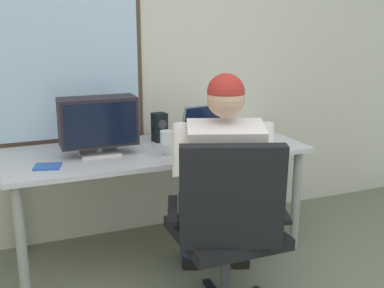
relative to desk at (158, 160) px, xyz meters
The scene contains 9 objects.
wall_rear 0.83m from the desk, 97.64° to the left, with size 5.60×0.08×2.71m.
desk is the anchor object (origin of this frame).
office_chair 0.87m from the desk, 84.09° to the right, with size 0.69×0.61×0.98m.
person_seated 0.64m from the desk, 74.80° to the right, with size 0.67×0.84×1.27m.
crt_monitor 0.47m from the desk, behind, with size 0.46×0.21×0.35m.
laptop 0.42m from the desk, 11.12° to the left, with size 0.36×0.35×0.24m.
wine_glass 0.27m from the desk, 89.65° to the right, with size 0.09×0.09×0.16m.
desk_speaker 0.25m from the desk, 66.68° to the left, with size 0.10×0.10×0.19m.
cd_case 0.72m from the desk, 167.03° to the right, with size 0.17×0.16×0.01m.
Camera 1 is at (-0.84, -0.94, 1.52)m, focal length 43.97 mm.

